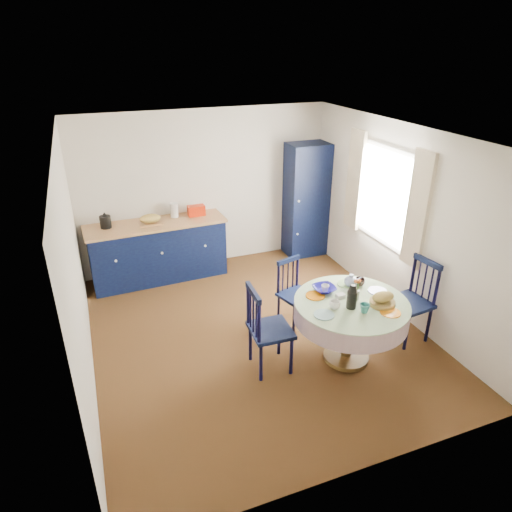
{
  "coord_description": "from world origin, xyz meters",
  "views": [
    {
      "loc": [
        -1.75,
        -4.54,
        3.41
      ],
      "look_at": [
        0.07,
        0.2,
        0.99
      ],
      "focal_mm": 32.0,
      "sensor_mm": 36.0,
      "label": 1
    }
  ],
  "objects_px": {
    "cobalt_bowl": "(324,289)",
    "mug_a": "(335,305)",
    "mug_b": "(364,308)",
    "mug_c": "(360,282)",
    "chair_far": "(294,292)",
    "pantry_cabinet": "(306,200)",
    "chair_left": "(267,329)",
    "dining_table": "(351,311)",
    "chair_right": "(412,300)",
    "mug_d": "(325,289)",
    "kitchen_counter": "(158,250)"
  },
  "relations": [
    {
      "from": "chair_far",
      "to": "mug_a",
      "type": "xyz_separation_m",
      "value": [
        0.01,
        -0.97,
        0.37
      ]
    },
    {
      "from": "chair_left",
      "to": "chair_right",
      "type": "relative_size",
      "value": 1.0
    },
    {
      "from": "chair_left",
      "to": "mug_a",
      "type": "relative_size",
      "value": 8.91
    },
    {
      "from": "dining_table",
      "to": "chair_left",
      "type": "xyz_separation_m",
      "value": [
        -0.95,
        0.19,
        -0.12
      ]
    },
    {
      "from": "mug_a",
      "to": "mug_b",
      "type": "relative_size",
      "value": 1.07
    },
    {
      "from": "cobalt_bowl",
      "to": "kitchen_counter",
      "type": "bearing_deg",
      "value": 121.03
    },
    {
      "from": "chair_far",
      "to": "mug_b",
      "type": "distance_m",
      "value": 1.24
    },
    {
      "from": "dining_table",
      "to": "mug_a",
      "type": "xyz_separation_m",
      "value": [
        -0.26,
        -0.05,
        0.17
      ]
    },
    {
      "from": "dining_table",
      "to": "chair_right",
      "type": "height_order",
      "value": "dining_table"
    },
    {
      "from": "pantry_cabinet",
      "to": "chair_left",
      "type": "relative_size",
      "value": 1.83
    },
    {
      "from": "chair_far",
      "to": "mug_b",
      "type": "bearing_deg",
      "value": -92.97
    },
    {
      "from": "mug_b",
      "to": "dining_table",
      "type": "bearing_deg",
      "value": 90.54
    },
    {
      "from": "mug_b",
      "to": "mug_c",
      "type": "bearing_deg",
      "value": 62.11
    },
    {
      "from": "chair_left",
      "to": "mug_d",
      "type": "bearing_deg",
      "value": -78.64
    },
    {
      "from": "kitchen_counter",
      "to": "cobalt_bowl",
      "type": "distance_m",
      "value": 2.94
    },
    {
      "from": "pantry_cabinet",
      "to": "chair_far",
      "type": "xyz_separation_m",
      "value": [
        -1.12,
        -1.94,
        -0.5
      ]
    },
    {
      "from": "pantry_cabinet",
      "to": "mug_b",
      "type": "bearing_deg",
      "value": -104.96
    },
    {
      "from": "mug_b",
      "to": "mug_a",
      "type": "bearing_deg",
      "value": 145.43
    },
    {
      "from": "mug_b",
      "to": "cobalt_bowl",
      "type": "height_order",
      "value": "mug_b"
    },
    {
      "from": "dining_table",
      "to": "mug_d",
      "type": "height_order",
      "value": "dining_table"
    },
    {
      "from": "mug_c",
      "to": "cobalt_bowl",
      "type": "relative_size",
      "value": 0.45
    },
    {
      "from": "pantry_cabinet",
      "to": "dining_table",
      "type": "distance_m",
      "value": 3.0
    },
    {
      "from": "pantry_cabinet",
      "to": "kitchen_counter",
      "type": "bearing_deg",
      "value": -178.67
    },
    {
      "from": "pantry_cabinet",
      "to": "mug_b",
      "type": "height_order",
      "value": "pantry_cabinet"
    },
    {
      "from": "mug_a",
      "to": "kitchen_counter",
      "type": "bearing_deg",
      "value": 116.41
    },
    {
      "from": "cobalt_bowl",
      "to": "mug_a",
      "type": "bearing_deg",
      "value": -101.86
    },
    {
      "from": "chair_far",
      "to": "chair_right",
      "type": "relative_size",
      "value": 0.85
    },
    {
      "from": "chair_far",
      "to": "mug_c",
      "type": "distance_m",
      "value": 0.91
    },
    {
      "from": "dining_table",
      "to": "mug_b",
      "type": "distance_m",
      "value": 0.29
    },
    {
      "from": "dining_table",
      "to": "mug_c",
      "type": "bearing_deg",
      "value": 46.3
    },
    {
      "from": "dining_table",
      "to": "chair_right",
      "type": "relative_size",
      "value": 1.22
    },
    {
      "from": "pantry_cabinet",
      "to": "chair_far",
      "type": "height_order",
      "value": "pantry_cabinet"
    },
    {
      "from": "chair_right",
      "to": "mug_b",
      "type": "xyz_separation_m",
      "value": [
        -0.94,
        -0.34,
        0.29
      ]
    },
    {
      "from": "chair_right",
      "to": "chair_far",
      "type": "bearing_deg",
      "value": -130.32
    },
    {
      "from": "pantry_cabinet",
      "to": "chair_far",
      "type": "relative_size",
      "value": 2.14
    },
    {
      "from": "pantry_cabinet",
      "to": "chair_left",
      "type": "distance_m",
      "value": 3.25
    },
    {
      "from": "pantry_cabinet",
      "to": "chair_left",
      "type": "xyz_separation_m",
      "value": [
        -1.8,
        -2.67,
        -0.43
      ]
    },
    {
      "from": "dining_table",
      "to": "mug_b",
      "type": "bearing_deg",
      "value": -89.46
    },
    {
      "from": "chair_right",
      "to": "mug_a",
      "type": "relative_size",
      "value": 8.94
    },
    {
      "from": "kitchen_counter",
      "to": "chair_far",
      "type": "height_order",
      "value": "kitchen_counter"
    },
    {
      "from": "chair_far",
      "to": "pantry_cabinet",
      "type": "bearing_deg",
      "value": 43.96
    },
    {
      "from": "mug_c",
      "to": "pantry_cabinet",
      "type": "bearing_deg",
      "value": 77.41
    },
    {
      "from": "chair_left",
      "to": "cobalt_bowl",
      "type": "relative_size",
      "value": 4.02
    },
    {
      "from": "chair_right",
      "to": "mug_b",
      "type": "distance_m",
      "value": 1.05
    },
    {
      "from": "mug_d",
      "to": "mug_c",
      "type": "bearing_deg",
      "value": -1.37
    },
    {
      "from": "chair_left",
      "to": "mug_a",
      "type": "xyz_separation_m",
      "value": [
        0.69,
        -0.24,
        0.29
      ]
    },
    {
      "from": "kitchen_counter",
      "to": "chair_right",
      "type": "height_order",
      "value": "kitchen_counter"
    },
    {
      "from": "dining_table",
      "to": "kitchen_counter",
      "type": "bearing_deg",
      "value": 120.85
    },
    {
      "from": "chair_left",
      "to": "mug_d",
      "type": "distance_m",
      "value": 0.83
    },
    {
      "from": "mug_b",
      "to": "cobalt_bowl",
      "type": "bearing_deg",
      "value": 108.26
    }
  ]
}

